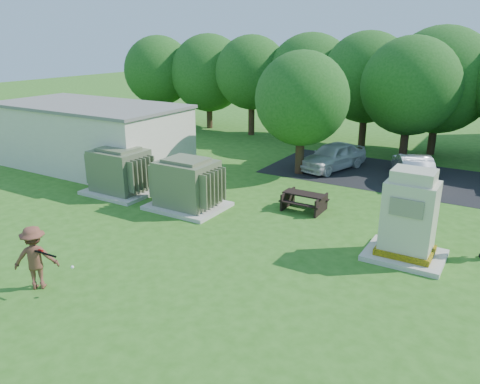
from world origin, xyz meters
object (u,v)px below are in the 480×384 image
Objects in this scene: generator_cabinet at (409,220)px; car_white at (333,156)px; picnic_table at (304,199)px; transformer_left at (120,172)px; transformer_right at (187,185)px; car_silver_a at (413,168)px; batter at (35,258)px; person_by_generator at (395,224)px.

generator_cabinet is 10.40m from car_white.
car_white is (-1.20, 6.41, 0.26)m from picnic_table.
transformer_left is 8.20m from picnic_table.
transformer_right is 1.78× the size of picnic_table.
car_white is 4.05m from car_silver_a.
picnic_table is 6.53m from car_white.
picnic_table is at bearing -152.30° from batter.
car_white is (2.65, 15.87, -0.21)m from batter.
generator_cabinet reaches higher than car_white.
car_silver_a is (-1.14, 8.26, -0.26)m from person_by_generator.
picnic_table is (7.88, 2.20, -0.52)m from transformer_left.
car_white is (6.68, 8.61, -0.26)m from transformer_left.
car_white is at bearing 52.20° from transformer_left.
transformer_right is 8.65m from generator_cabinet.
picnic_table is 4.45m from person_by_generator.
generator_cabinet reaches higher than car_silver_a.
generator_cabinet is at bearing -39.20° from car_white.
transformer_right is 1.61× the size of person_by_generator.
batter is 16.09m from car_white.
picnic_table is at bearing -24.73° from person_by_generator.
generator_cabinet is at bearing -27.16° from picnic_table.
transformer_left is at bearing 180.00° from transformer_right.
transformer_right is 0.73× the size of car_silver_a.
generator_cabinet is (8.64, -0.09, 0.30)m from transformer_right.
generator_cabinet is 8.80m from car_silver_a.
transformer_left is at bearing -164.40° from picnic_table.
generator_cabinet is 10.99m from batter.
transformer_right reaches higher than car_silver_a.
transformer_left is 1.64× the size of batter.
picnic_table is at bearing 15.60° from transformer_left.
transformer_left is at bearing 16.75° from car_silver_a.
generator_cabinet reaches higher than picnic_table.
transformer_left reaches higher than person_by_generator.
generator_cabinet is (12.34, -0.09, 0.30)m from transformer_left.
batter is at bearing 45.25° from car_silver_a.
transformer_right is at bearing 2.97° from person_by_generator.
batter is 0.44× the size of car_white.
transformer_right is at bearing -152.24° from picnic_table.
transformer_left reaches higher than batter.
car_white is at bearing 70.92° from transformer_right.
car_silver_a is (6.70, 15.80, -0.24)m from batter.
generator_cabinet is at bearing -0.58° from transformer_right.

